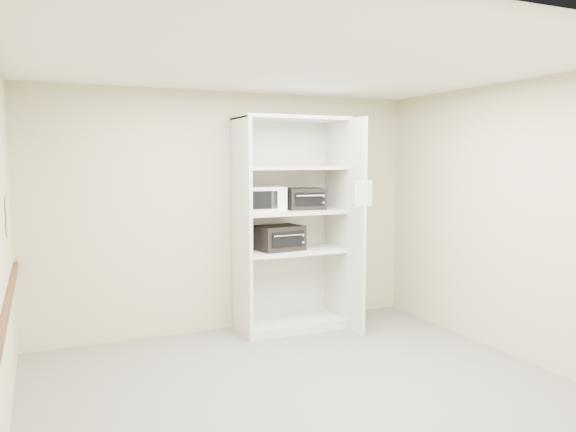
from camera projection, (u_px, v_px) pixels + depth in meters
name	position (u px, v px, depth m)	size (l,w,h in m)	color
floor	(306.00, 391.00, 4.71)	(4.50, 4.00, 0.01)	slate
ceiling	(308.00, 64.00, 4.44)	(4.50, 4.00, 0.01)	white
wall_back	(231.00, 212.00, 6.40)	(4.50, 0.02, 2.70)	#B9B087
wall_front	(484.00, 281.00, 2.76)	(4.50, 0.02, 2.70)	#B9B087
wall_right	(514.00, 220.00, 5.48)	(0.02, 4.00, 2.70)	#B9B087
shelving_unit	(295.00, 231.00, 6.42)	(1.24, 0.92, 2.42)	beige
microwave	(263.00, 199.00, 6.25)	(0.45, 0.34, 0.27)	white
toaster_oven_upper	(305.00, 199.00, 6.47)	(0.43, 0.32, 0.24)	black
toaster_oven_lower	(279.00, 238.00, 6.36)	(0.50, 0.38, 0.28)	black
paper_sign	(364.00, 193.00, 6.01)	(0.21, 0.01, 0.27)	white
chair_rail	(5.00, 317.00, 3.73)	(0.04, 3.98, 0.08)	#3E210E
wall_poster	(7.00, 217.00, 4.62)	(0.01, 0.23, 0.32)	silver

